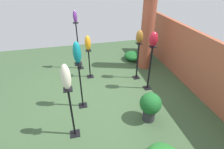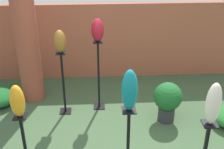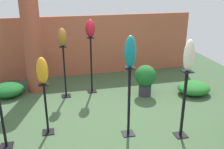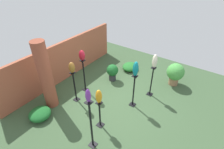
{
  "view_description": "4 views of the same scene",
  "coord_description": "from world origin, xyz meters",
  "px_view_note": "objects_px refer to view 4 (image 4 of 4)",
  "views": [
    {
      "loc": [
        3.6,
        -0.74,
        2.98
      ],
      "look_at": [
        0.03,
        0.12,
        0.73
      ],
      "focal_mm": 28.0,
      "sensor_mm": 36.0,
      "label": 1
    },
    {
      "loc": [
        -0.19,
        -3.57,
        3.2
      ],
      "look_at": [
        0.02,
        0.22,
        1.2
      ],
      "focal_mm": 50.0,
      "sensor_mm": 36.0,
      "label": 2
    },
    {
      "loc": [
        -0.98,
        -4.34,
        2.53
      ],
      "look_at": [
        0.13,
        0.38,
        0.71
      ],
      "focal_mm": 42.0,
      "sensor_mm": 36.0,
      "label": 3
    },
    {
      "loc": [
        -3.86,
        -2.64,
        4.24
      ],
      "look_at": [
        0.26,
        0.27,
        0.84
      ],
      "focal_mm": 28.0,
      "sensor_mm": 36.0,
      "label": 4
    }
  ],
  "objects_px": {
    "pedestal_bronze": "(75,88)",
    "art_vase_ruby": "(82,55)",
    "pedestal_violet": "(91,127)",
    "potted_plant_front_right": "(112,71)",
    "potted_plant_near_pillar": "(175,73)",
    "art_vase_bronze": "(72,68)",
    "art_vase_violet": "(88,96)",
    "pedestal_ruby": "(84,77)",
    "pedestal_amber": "(100,115)",
    "brick_pillar": "(46,76)",
    "art_vase_amber": "(99,97)",
    "art_vase_teal": "(136,69)",
    "art_vase_ivory": "(155,61)",
    "pedestal_ivory": "(151,83)"
  },
  "relations": [
    {
      "from": "potted_plant_front_right",
      "to": "art_vase_ivory",
      "type": "bearing_deg",
      "value": -88.68
    },
    {
      "from": "pedestal_violet",
      "to": "potted_plant_front_right",
      "type": "relative_size",
      "value": 2.22
    },
    {
      "from": "pedestal_bronze",
      "to": "art_vase_ruby",
      "type": "height_order",
      "value": "art_vase_ruby"
    },
    {
      "from": "art_vase_violet",
      "to": "art_vase_bronze",
      "type": "relative_size",
      "value": 0.94
    },
    {
      "from": "pedestal_bronze",
      "to": "art_vase_ruby",
      "type": "distance_m",
      "value": 1.14
    },
    {
      "from": "pedestal_ivory",
      "to": "potted_plant_front_right",
      "type": "height_order",
      "value": "pedestal_ivory"
    },
    {
      "from": "pedestal_bronze",
      "to": "art_vase_ivory",
      "type": "bearing_deg",
      "value": -48.51
    },
    {
      "from": "pedestal_ivory",
      "to": "art_vase_amber",
      "type": "relative_size",
      "value": 2.62
    },
    {
      "from": "pedestal_ivory",
      "to": "art_vase_teal",
      "type": "xyz_separation_m",
      "value": [
        -0.85,
        0.25,
        0.93
      ]
    },
    {
      "from": "potted_plant_near_pillar",
      "to": "art_vase_teal",
      "type": "bearing_deg",
      "value": 159.72
    },
    {
      "from": "pedestal_violet",
      "to": "potted_plant_front_right",
      "type": "distance_m",
      "value": 3.1
    },
    {
      "from": "pedestal_violet",
      "to": "pedestal_ivory",
      "type": "distance_m",
      "value": 2.86
    },
    {
      "from": "art_vase_ruby",
      "to": "pedestal_amber",
      "type": "bearing_deg",
      "value": -123.49
    },
    {
      "from": "art_vase_ruby",
      "to": "potted_plant_near_pillar",
      "type": "bearing_deg",
      "value": -48.66
    },
    {
      "from": "art_vase_amber",
      "to": "art_vase_bronze",
      "type": "relative_size",
      "value": 1.16
    },
    {
      "from": "art_vase_amber",
      "to": "art_vase_teal",
      "type": "relative_size",
      "value": 0.88
    },
    {
      "from": "art_vase_teal",
      "to": "art_vase_ivory",
      "type": "xyz_separation_m",
      "value": [
        0.85,
        -0.25,
        -0.05
      ]
    },
    {
      "from": "pedestal_ivory",
      "to": "potted_plant_front_right",
      "type": "distance_m",
      "value": 1.67
    },
    {
      "from": "art_vase_violet",
      "to": "art_vase_amber",
      "type": "distance_m",
      "value": 0.93
    },
    {
      "from": "pedestal_ruby",
      "to": "pedestal_ivory",
      "type": "height_order",
      "value": "pedestal_ruby"
    },
    {
      "from": "art_vase_ruby",
      "to": "potted_plant_near_pillar",
      "type": "xyz_separation_m",
      "value": [
        2.3,
        -2.62,
        -0.95
      ]
    },
    {
      "from": "pedestal_violet",
      "to": "pedestal_bronze",
      "type": "relative_size",
      "value": 1.36
    },
    {
      "from": "brick_pillar",
      "to": "art_vase_teal",
      "type": "distance_m",
      "value": 2.78
    },
    {
      "from": "brick_pillar",
      "to": "art_vase_violet",
      "type": "bearing_deg",
      "value": -100.66
    },
    {
      "from": "pedestal_amber",
      "to": "art_vase_ivory",
      "type": "bearing_deg",
      "value": -15.53
    },
    {
      "from": "art_vase_amber",
      "to": "art_vase_teal",
      "type": "distance_m",
      "value": 1.42
    },
    {
      "from": "brick_pillar",
      "to": "pedestal_ruby",
      "type": "relative_size",
      "value": 1.81
    },
    {
      "from": "pedestal_ruby",
      "to": "pedestal_amber",
      "type": "height_order",
      "value": "pedestal_ruby"
    },
    {
      "from": "art_vase_violet",
      "to": "pedestal_bronze",
      "type": "bearing_deg",
      "value": 57.77
    },
    {
      "from": "brick_pillar",
      "to": "art_vase_ivory",
      "type": "distance_m",
      "value": 3.51
    },
    {
      "from": "art_vase_violet",
      "to": "pedestal_amber",
      "type": "bearing_deg",
      "value": 21.77
    },
    {
      "from": "pedestal_violet",
      "to": "art_vase_ruby",
      "type": "xyz_separation_m",
      "value": [
        1.66,
        1.78,
        0.75
      ]
    },
    {
      "from": "art_vase_violet",
      "to": "art_vase_bronze",
      "type": "xyz_separation_m",
      "value": [
        1.05,
        1.66,
        -0.4
      ]
    },
    {
      "from": "pedestal_ivory",
      "to": "pedestal_ruby",
      "type": "bearing_deg",
      "value": 118.86
    },
    {
      "from": "pedestal_amber",
      "to": "art_vase_teal",
      "type": "height_order",
      "value": "art_vase_teal"
    },
    {
      "from": "brick_pillar",
      "to": "art_vase_amber",
      "type": "height_order",
      "value": "brick_pillar"
    },
    {
      "from": "brick_pillar",
      "to": "art_vase_ruby",
      "type": "bearing_deg",
      "value": -17.74
    },
    {
      "from": "art_vase_bronze",
      "to": "potted_plant_front_right",
      "type": "height_order",
      "value": "art_vase_bronze"
    },
    {
      "from": "art_vase_violet",
      "to": "art_vase_ruby",
      "type": "xyz_separation_m",
      "value": [
        1.66,
        1.78,
        -0.27
      ]
    },
    {
      "from": "art_vase_ivory",
      "to": "potted_plant_near_pillar",
      "type": "xyz_separation_m",
      "value": [
        1.13,
        -0.48,
        -0.88
      ]
    },
    {
      "from": "pedestal_violet",
      "to": "art_vase_teal",
      "type": "distance_m",
      "value": 2.11
    },
    {
      "from": "pedestal_bronze",
      "to": "art_vase_ruby",
      "type": "relative_size",
      "value": 3.01
    },
    {
      "from": "art_vase_ivory",
      "to": "pedestal_violet",
      "type": "bearing_deg",
      "value": 172.99
    },
    {
      "from": "pedestal_ruby",
      "to": "pedestal_bronze",
      "type": "bearing_deg",
      "value": -169.01
    },
    {
      "from": "pedestal_bronze",
      "to": "pedestal_ivory",
      "type": "height_order",
      "value": "pedestal_ivory"
    },
    {
      "from": "art_vase_amber",
      "to": "art_vase_teal",
      "type": "height_order",
      "value": "art_vase_teal"
    },
    {
      "from": "brick_pillar",
      "to": "pedestal_violet",
      "type": "bearing_deg",
      "value": -100.66
    },
    {
      "from": "pedestal_ivory",
      "to": "art_vase_ruby",
      "type": "distance_m",
      "value": 2.61
    },
    {
      "from": "pedestal_violet",
      "to": "art_vase_bronze",
      "type": "height_order",
      "value": "pedestal_violet"
    },
    {
      "from": "pedestal_ruby",
      "to": "art_vase_amber",
      "type": "bearing_deg",
      "value": -123.49
    }
  ]
}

